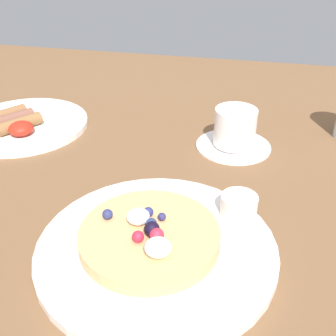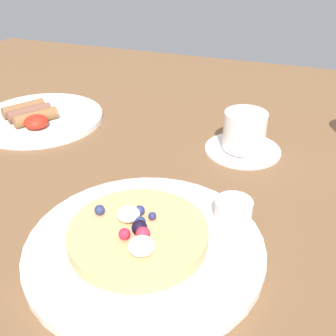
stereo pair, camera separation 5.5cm
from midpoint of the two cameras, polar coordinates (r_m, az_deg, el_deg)
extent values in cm
cube|color=brown|center=(63.01, -7.56, -3.71)|extent=(150.17, 137.02, 3.00)
cylinder|color=white|center=(50.13, -4.80, -11.25)|extent=(28.99, 28.99, 1.27)
cylinder|color=#E0A66B|center=(49.44, -5.86, -9.66)|extent=(16.97, 16.97, 1.79)
sphere|color=#C12A41|center=(46.90, -5.00, -9.49)|extent=(1.69, 1.69, 1.69)
sphere|color=navy|center=(50.61, -5.90, -6.28)|extent=(1.28, 1.28, 1.28)
sphere|color=navy|center=(48.83, -5.60, -7.87)|extent=(1.33, 1.33, 1.33)
sphere|color=navy|center=(51.24, -11.61, -6.48)|extent=(1.04, 1.04, 1.04)
sphere|color=black|center=(49.51, -7.15, -7.12)|extent=(1.62, 1.62, 1.62)
sphere|color=navy|center=(50.99, -11.58, -6.50)|extent=(1.32, 1.32, 1.32)
sphere|color=#C5253F|center=(47.15, -7.62, -9.66)|extent=(1.40, 1.40, 1.40)
sphere|color=black|center=(47.62, -5.61, -8.65)|extent=(1.85, 1.85, 1.85)
sphere|color=navy|center=(49.94, -4.04, -6.96)|extent=(1.03, 1.03, 1.03)
ellipsoid|color=white|center=(49.73, -7.40, -6.88)|extent=(2.83, 2.83, 1.70)
ellipsoid|color=white|center=(45.29, -4.96, -11.17)|extent=(3.04, 3.04, 1.83)
cylinder|color=white|center=(53.65, 7.06, -5.29)|extent=(4.82, 4.82, 2.73)
cylinder|color=#6A3507|center=(53.33, 7.09, -4.82)|extent=(3.96, 3.96, 0.33)
cylinder|color=white|center=(84.84, -21.42, 5.65)|extent=(24.62, 24.62, 1.10)
cylinder|color=olive|center=(81.12, -21.98, 5.72)|extent=(6.62, 8.19, 2.38)
cylinder|color=brown|center=(83.44, -22.85, 6.23)|extent=(6.76, 8.12, 2.38)
cylinder|color=brown|center=(85.79, -23.67, 6.72)|extent=(6.48, 8.25, 2.38)
ellipsoid|color=red|center=(79.11, -21.85, 5.12)|extent=(4.46, 4.46, 2.45)
cylinder|color=white|center=(72.56, 7.03, 3.15)|extent=(13.18, 13.18, 0.70)
cylinder|color=white|center=(70.93, 7.22, 5.70)|extent=(7.27, 7.27, 6.47)
torus|color=white|center=(74.93, 6.65, 7.48)|extent=(1.98, 4.47, 4.42)
cylinder|color=#917653|center=(70.06, 7.33, 7.22)|extent=(6.18, 6.18, 0.52)
camera|label=1|loc=(0.03, -92.69, -1.66)|focal=43.42mm
camera|label=2|loc=(0.03, 87.31, 1.66)|focal=43.42mm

